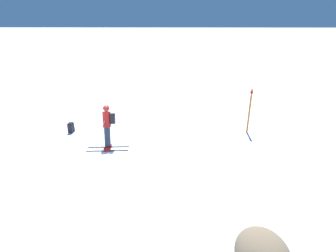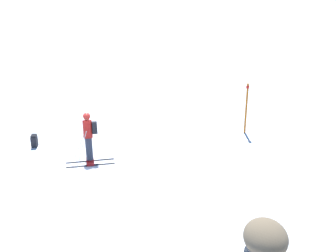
{
  "view_description": "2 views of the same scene",
  "coord_description": "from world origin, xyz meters",
  "px_view_note": "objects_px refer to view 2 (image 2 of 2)",
  "views": [
    {
      "loc": [
        10.14,
        2.82,
        5.28
      ],
      "look_at": [
        1.03,
        2.63,
        1.5
      ],
      "focal_mm": 28.0,
      "sensor_mm": 36.0,
      "label": 1
    },
    {
      "loc": [
        15.75,
        0.83,
        8.27
      ],
      "look_at": [
        0.06,
        2.93,
        1.34
      ],
      "focal_mm": 50.0,
      "sensor_mm": 36.0,
      "label": 2
    }
  ],
  "objects_px": {
    "skier": "(89,135)",
    "exposed_boulder_0": "(266,238)",
    "spare_backpack": "(34,141)",
    "trail_marker": "(246,106)"
  },
  "relations": [
    {
      "from": "exposed_boulder_0",
      "to": "trail_marker",
      "type": "xyz_separation_m",
      "value": [
        -7.71,
        1.68,
        0.74
      ]
    },
    {
      "from": "skier",
      "to": "trail_marker",
      "type": "xyz_separation_m",
      "value": [
        -1.66,
        6.49,
        0.15
      ]
    },
    {
      "from": "spare_backpack",
      "to": "trail_marker",
      "type": "distance_m",
      "value": 8.78
    },
    {
      "from": "spare_backpack",
      "to": "trail_marker",
      "type": "height_order",
      "value": "trail_marker"
    },
    {
      "from": "skier",
      "to": "spare_backpack",
      "type": "distance_m",
      "value": 2.81
    },
    {
      "from": "spare_backpack",
      "to": "exposed_boulder_0",
      "type": "distance_m",
      "value": 10.32
    },
    {
      "from": "spare_backpack",
      "to": "trail_marker",
      "type": "xyz_separation_m",
      "value": [
        -0.18,
        8.73,
        0.96
      ]
    },
    {
      "from": "skier",
      "to": "exposed_boulder_0",
      "type": "xyz_separation_m",
      "value": [
        6.04,
        4.81,
        -0.59
      ]
    },
    {
      "from": "trail_marker",
      "to": "skier",
      "type": "bearing_deg",
      "value": -75.61
    },
    {
      "from": "skier",
      "to": "spare_backpack",
      "type": "xyz_separation_m",
      "value": [
        -1.49,
        -2.24,
        -0.81
      ]
    }
  ]
}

